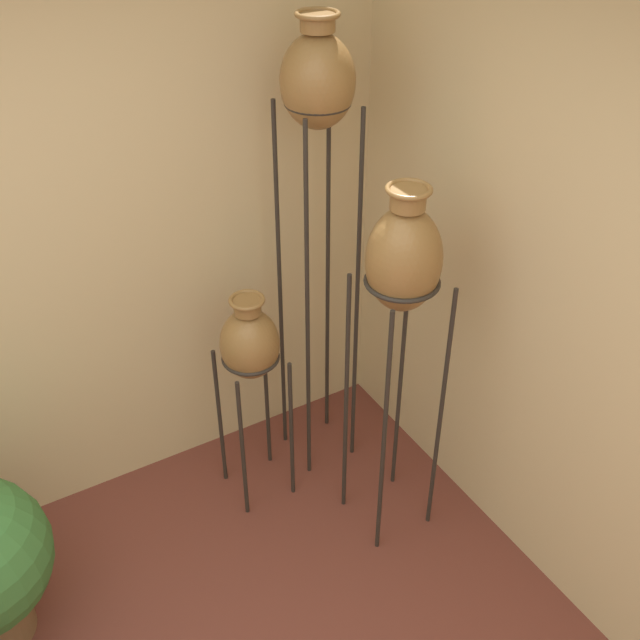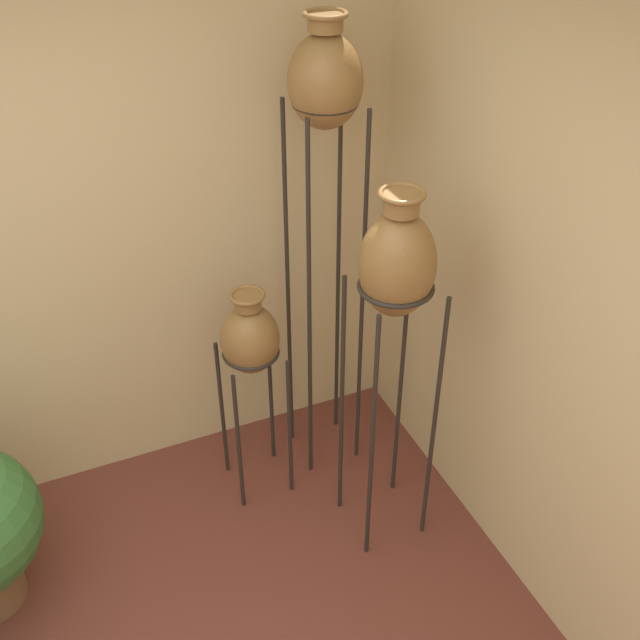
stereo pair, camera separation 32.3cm
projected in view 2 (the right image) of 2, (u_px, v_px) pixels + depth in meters
vase_stand_tall at (325, 99)px, 2.98m from camera, size 0.30×0.30×2.24m
vase_stand_medium at (397, 271)px, 2.86m from camera, size 0.32×0.32×1.74m
vase_stand_short at (250, 342)px, 3.37m from camera, size 0.28×0.28×1.15m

